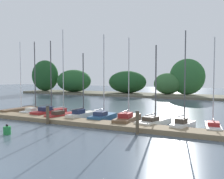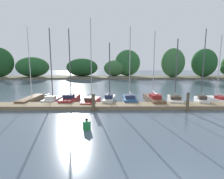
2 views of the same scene
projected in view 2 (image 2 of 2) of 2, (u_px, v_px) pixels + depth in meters
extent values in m
cube|color=#847051|center=(136.00, 106.00, 16.33)|extent=(26.53, 1.80, 0.35)
cube|color=#66604C|center=(120.00, 77.00, 45.49)|extent=(66.99, 8.00, 0.40)
ellipsoid|color=#235628|center=(33.00, 67.00, 44.02)|extent=(8.05, 5.98, 4.86)
ellipsoid|color=#235628|center=(204.00, 63.00, 44.27)|extent=(6.25, 4.77, 6.88)
ellipsoid|color=#386B38|center=(173.00, 63.00, 43.46)|extent=(5.68, 4.27, 6.95)
ellipsoid|color=#386B38|center=(114.00, 68.00, 46.39)|extent=(5.34, 3.76, 4.08)
ellipsoid|color=#2D6633|center=(128.00, 63.00, 46.74)|extent=(6.57, 3.30, 6.76)
ellipsoid|color=#1E4C23|center=(82.00, 67.00, 45.98)|extent=(8.03, 5.46, 4.55)
cube|color=brown|center=(31.00, 100.00, 18.60)|extent=(1.31, 4.22, 0.52)
cube|color=brown|center=(39.00, 96.00, 20.45)|extent=(0.63, 1.08, 0.44)
cylinder|color=silver|center=(30.00, 63.00, 18.31)|extent=(0.08, 0.08, 7.11)
cube|color=white|center=(52.00, 100.00, 18.44)|extent=(1.46, 2.85, 0.45)
cube|color=white|center=(57.00, 98.00, 19.66)|extent=(0.73, 0.75, 0.38)
cube|color=beige|center=(51.00, 97.00, 18.04)|extent=(0.99, 0.90, 0.29)
cylinder|color=#4C4C51|center=(51.00, 64.00, 18.06)|extent=(0.10, 0.10, 7.00)
cylinder|color=#4C4C51|center=(49.00, 94.00, 17.74)|extent=(0.23, 1.75, 0.07)
cube|color=maroon|center=(70.00, 99.00, 18.61)|extent=(1.44, 4.05, 0.57)
cube|color=maroon|center=(75.00, 96.00, 20.39)|extent=(0.74, 1.03, 0.49)
cube|color=#1E2847|center=(69.00, 96.00, 18.05)|extent=(1.00, 1.24, 0.37)
cylinder|color=#4C4C51|center=(70.00, 63.00, 18.32)|extent=(0.10, 0.10, 6.90)
cylinder|color=#4C4C51|center=(69.00, 92.00, 18.00)|extent=(0.14, 1.75, 0.06)
cube|color=maroon|center=(91.00, 102.00, 17.65)|extent=(1.72, 3.37, 0.48)
cube|color=maroon|center=(96.00, 99.00, 19.05)|extent=(0.73, 0.91, 0.41)
cube|color=#3D3328|center=(90.00, 99.00, 17.20)|extent=(0.96, 1.12, 0.31)
cylinder|color=#B7B7BC|center=(91.00, 60.00, 17.24)|extent=(0.08, 0.08, 7.74)
cylinder|color=#B7B7BC|center=(90.00, 94.00, 17.18)|extent=(0.38, 1.29, 0.08)
cube|color=silver|center=(109.00, 100.00, 18.25)|extent=(1.34, 3.48, 0.59)
cube|color=silver|center=(111.00, 97.00, 19.76)|extent=(0.62, 0.90, 0.50)
cube|color=#1E2847|center=(109.00, 96.00, 17.76)|extent=(0.83, 1.09, 0.38)
cylinder|color=#4C4C51|center=(110.00, 70.00, 18.03)|extent=(0.10, 0.10, 5.45)
cylinder|color=#4C4C51|center=(109.00, 94.00, 17.55)|extent=(0.30, 1.89, 0.09)
cube|color=#285684|center=(129.00, 100.00, 18.44)|extent=(1.28, 3.24, 0.54)
cube|color=#285684|center=(128.00, 97.00, 19.88)|extent=(0.70, 0.81, 0.46)
cube|color=#2D3856|center=(130.00, 96.00, 17.97)|extent=(0.96, 0.97, 0.35)
cylinder|color=#B7B7BC|center=(130.00, 63.00, 18.08)|extent=(0.09, 0.09, 7.08)
cylinder|color=#B7B7BC|center=(130.00, 93.00, 17.73)|extent=(0.07, 1.85, 0.06)
cube|color=brown|center=(154.00, 100.00, 18.27)|extent=(1.45, 4.17, 0.59)
cube|color=brown|center=(149.00, 97.00, 20.10)|extent=(0.72, 1.06, 0.50)
cube|color=maroon|center=(155.00, 96.00, 17.69)|extent=(0.98, 1.28, 0.39)
cylinder|color=#B7B7BC|center=(154.00, 65.00, 18.01)|extent=(0.08, 0.08, 6.58)
cylinder|color=#B7B7BC|center=(155.00, 93.00, 17.75)|extent=(0.18, 1.58, 0.08)
cube|color=silver|center=(175.00, 100.00, 18.37)|extent=(2.16, 3.90, 0.49)
cube|color=silver|center=(173.00, 97.00, 19.97)|extent=(0.92, 1.07, 0.41)
cube|color=#3D3328|center=(176.00, 97.00, 17.86)|extent=(1.21, 1.31, 0.32)
cylinder|color=#4C4C51|center=(176.00, 69.00, 18.13)|extent=(0.11, 0.11, 5.94)
cylinder|color=#4C4C51|center=(176.00, 94.00, 17.87)|extent=(0.46, 1.49, 0.09)
cube|color=white|center=(201.00, 101.00, 17.78)|extent=(1.52, 2.75, 0.55)
cube|color=white|center=(198.00, 99.00, 18.91)|extent=(0.64, 0.75, 0.47)
cube|color=#3D3328|center=(202.00, 97.00, 17.40)|extent=(0.85, 0.92, 0.36)
cylinder|color=#4C4C51|center=(204.00, 64.00, 17.40)|extent=(0.09, 0.09, 6.73)
cylinder|color=#4C4C51|center=(203.00, 94.00, 17.31)|extent=(0.37, 1.21, 0.07)
cube|color=white|center=(218.00, 100.00, 18.40)|extent=(1.43, 3.20, 0.45)
cube|color=white|center=(208.00, 98.00, 19.76)|extent=(0.66, 0.84, 0.38)
cube|color=maroon|center=(221.00, 98.00, 17.96)|extent=(0.88, 1.02, 0.29)
cylinder|color=#B7B7BC|center=(219.00, 67.00, 18.09)|extent=(0.08, 0.08, 6.34)
cylinder|color=#B7B7BC|center=(220.00, 94.00, 17.98)|extent=(0.23, 1.21, 0.06)
cylinder|color=brown|center=(93.00, 103.00, 15.11)|extent=(0.26, 0.26, 1.46)
cylinder|color=black|center=(93.00, 94.00, 15.00)|extent=(0.30, 0.30, 0.04)
cylinder|color=brown|center=(188.00, 103.00, 14.97)|extent=(0.24, 0.24, 1.57)
cylinder|color=black|center=(188.00, 93.00, 14.84)|extent=(0.28, 0.28, 0.04)
cylinder|color=#23843D|center=(87.00, 125.00, 11.13)|extent=(0.50, 0.50, 0.55)
sphere|color=black|center=(87.00, 120.00, 11.08)|extent=(0.18, 0.18, 0.18)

